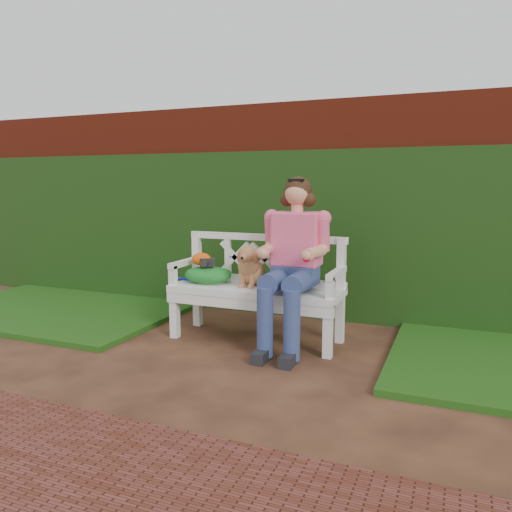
% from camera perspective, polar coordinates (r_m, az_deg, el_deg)
% --- Properties ---
extents(ground, '(60.00, 60.00, 0.00)m').
position_cam_1_polar(ground, '(3.84, -3.34, -12.66)').
color(ground, black).
extents(brick_wall, '(10.00, 0.30, 2.20)m').
position_cam_1_polar(brick_wall, '(5.37, 5.43, 5.35)').
color(brick_wall, maroon).
rests_on(brick_wall, ground).
extents(ivy_hedge, '(10.00, 0.18, 1.70)m').
position_cam_1_polar(ivy_hedge, '(5.17, 4.68, 2.48)').
color(ivy_hedge, '#1A3F0C').
rests_on(ivy_hedge, ground).
extents(grass_left, '(2.60, 2.00, 0.05)m').
position_cam_1_polar(grass_left, '(5.88, -20.98, -5.52)').
color(grass_left, '#113B0D').
rests_on(grass_left, ground).
extents(brick_paving, '(4.00, 1.20, 0.03)m').
position_cam_1_polar(brick_paving, '(2.63, -20.01, -23.24)').
color(brick_paving, '#502316').
rests_on(brick_paving, ground).
extents(garden_bench, '(1.64, 0.79, 0.48)m').
position_cam_1_polar(garden_bench, '(4.41, 0.00, -6.57)').
color(garden_bench, white).
rests_on(garden_bench, ground).
extents(seated_woman, '(0.78, 0.93, 1.42)m').
position_cam_1_polar(seated_woman, '(4.17, 4.46, -0.86)').
color(seated_woman, '#FF5760').
rests_on(seated_woman, ground).
extents(dog, '(0.29, 0.36, 0.37)m').
position_cam_1_polar(dog, '(4.36, -0.59, -1.04)').
color(dog, '#A87946').
rests_on(dog, garden_bench).
extents(tennis_racket, '(0.55, 0.26, 0.03)m').
position_cam_1_polar(tennis_racket, '(4.58, -5.65, -2.82)').
color(tennis_racket, white).
rests_on(tennis_racket, garden_bench).
extents(green_bag, '(0.49, 0.40, 0.15)m').
position_cam_1_polar(green_bag, '(4.54, -5.53, -2.10)').
color(green_bag, '#24721B').
rests_on(green_bag, garden_bench).
extents(camera_item, '(0.13, 0.11, 0.08)m').
position_cam_1_polar(camera_item, '(4.50, -5.57, -0.72)').
color(camera_item, black).
rests_on(camera_item, green_bag).
extents(baseball_glove, '(0.20, 0.16, 0.12)m').
position_cam_1_polar(baseball_glove, '(4.55, -6.26, -0.37)').
color(baseball_glove, '#ED540C').
rests_on(baseball_glove, green_bag).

